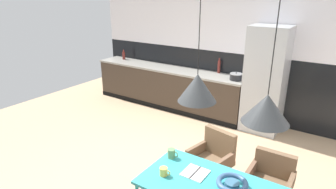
% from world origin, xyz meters
% --- Properties ---
extents(ground_plane, '(9.13, 9.13, 0.00)m').
position_xyz_m(ground_plane, '(0.00, 0.00, 0.00)').
color(ground_plane, tan).
extents(back_wall_splashback_dark, '(7.02, 0.12, 1.34)m').
position_xyz_m(back_wall_splashback_dark, '(0.00, 2.77, 0.67)').
color(back_wall_splashback_dark, black).
rests_on(back_wall_splashback_dark, ground).
extents(back_wall_panel_upper, '(7.02, 0.12, 1.34)m').
position_xyz_m(back_wall_panel_upper, '(0.00, 2.77, 2.01)').
color(back_wall_panel_upper, white).
rests_on(back_wall_panel_upper, back_wall_splashback_dark).
extents(kitchen_counter, '(3.62, 0.63, 0.91)m').
position_xyz_m(kitchen_counter, '(-1.57, 2.41, 0.45)').
color(kitchen_counter, '#3B2F25').
rests_on(kitchen_counter, ground).
extents(refrigerator_column, '(0.68, 0.60, 1.95)m').
position_xyz_m(refrigerator_column, '(0.59, 2.41, 0.98)').
color(refrigerator_column, '#ADAFB2').
rests_on(refrigerator_column, ground).
extents(armchair_far_side, '(0.49, 0.47, 0.75)m').
position_xyz_m(armchair_far_side, '(1.31, 0.25, 0.49)').
color(armchair_far_side, brown).
rests_on(armchair_far_side, ground).
extents(armchair_head_of_table, '(0.57, 0.56, 0.80)m').
position_xyz_m(armchair_head_of_table, '(0.57, 0.31, 0.50)').
color(armchair_head_of_table, brown).
rests_on(armchair_head_of_table, ground).
extents(fruit_bowl, '(0.30, 0.30, 0.09)m').
position_xyz_m(fruit_bowl, '(1.11, -0.49, 0.78)').
color(fruit_bowl, '#33607F').
rests_on(fruit_bowl, dining_table).
extents(open_book, '(0.24, 0.24, 0.02)m').
position_xyz_m(open_book, '(0.71, -0.47, 0.73)').
color(open_book, white).
rests_on(open_book, dining_table).
extents(mug_short_terracotta, '(0.13, 0.09, 0.11)m').
position_xyz_m(mug_short_terracotta, '(0.35, -0.36, 0.78)').
color(mug_short_terracotta, '#5B8456').
rests_on(mug_short_terracotta, dining_table).
extents(mug_white_ceramic, '(0.12, 0.08, 0.09)m').
position_xyz_m(mug_white_ceramic, '(0.46, -0.68, 0.77)').
color(mug_white_ceramic, gold).
rests_on(mug_white_ceramic, dining_table).
extents(cooking_pot, '(0.24, 0.24, 0.15)m').
position_xyz_m(cooking_pot, '(0.05, 2.36, 0.97)').
color(cooking_pot, black).
rests_on(cooking_pot, kitchen_counter).
extents(bottle_spice_small, '(0.06, 0.06, 0.31)m').
position_xyz_m(bottle_spice_small, '(-0.43, 2.64, 1.04)').
color(bottle_spice_small, maroon).
rests_on(bottle_spice_small, kitchen_counter).
extents(bottle_vinegar_dark, '(0.07, 0.07, 0.24)m').
position_xyz_m(bottle_vinegar_dark, '(-2.95, 2.51, 1.00)').
color(bottle_vinegar_dark, maroon).
rests_on(bottle_vinegar_dark, kitchen_counter).
extents(pendant_lamp_over_table_near, '(0.36, 0.36, 1.09)m').
position_xyz_m(pendant_lamp_over_table_near, '(0.72, -0.52, 1.67)').
color(pendant_lamp_over_table_near, black).
extents(pendant_lamp_over_table_far, '(0.37, 0.37, 1.11)m').
position_xyz_m(pendant_lamp_over_table_far, '(1.36, -0.59, 1.64)').
color(pendant_lamp_over_table_far, black).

